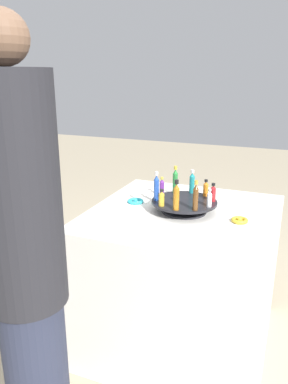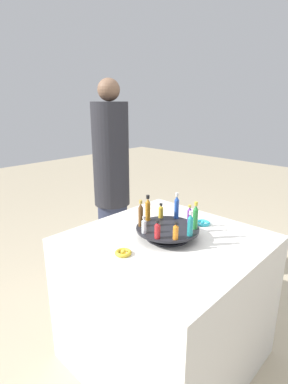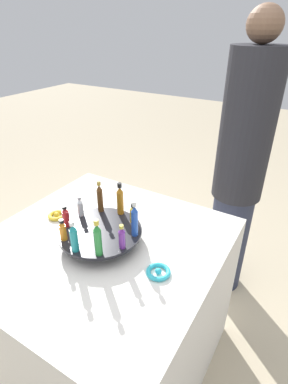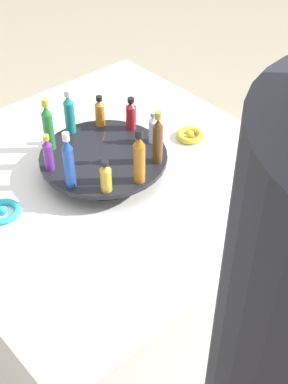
# 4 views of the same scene
# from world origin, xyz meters

# --- Properties ---
(ground_plane) EXTENTS (12.00, 12.00, 0.00)m
(ground_plane) POSITION_xyz_m (0.00, 0.00, 0.00)
(ground_plane) COLOR tan
(party_table) EXTENTS (0.92, 0.92, 0.76)m
(party_table) POSITION_xyz_m (0.00, 0.00, 0.38)
(party_table) COLOR silver
(party_table) RESTS_ON ground_plane
(display_stand) EXTENTS (0.33, 0.33, 0.06)m
(display_stand) POSITION_xyz_m (0.00, 0.00, 0.80)
(display_stand) COLOR black
(display_stand) RESTS_ON party_table
(bottle_gold) EXTENTS (0.03, 0.03, 0.08)m
(bottle_gold) POSITION_xyz_m (0.08, 0.12, 0.86)
(bottle_gold) COLOR gold
(bottle_gold) RESTS_ON display_stand
(bottle_amber) EXTENTS (0.03, 0.03, 0.15)m
(bottle_amber) POSITION_xyz_m (-0.00, 0.14, 0.89)
(bottle_amber) COLOR #AD6B19
(bottle_amber) RESTS_ON display_stand
(bottle_brown) EXTENTS (0.03, 0.03, 0.14)m
(bottle_brown) POSITION_xyz_m (-0.08, 0.11, 0.89)
(bottle_brown) COLOR brown
(bottle_brown) RESTS_ON display_stand
(bottle_clear) EXTENTS (0.02, 0.02, 0.09)m
(bottle_clear) POSITION_xyz_m (-0.13, 0.04, 0.86)
(bottle_clear) COLOR silver
(bottle_clear) RESTS_ON display_stand
(bottle_red) EXTENTS (0.03, 0.03, 0.09)m
(bottle_red) POSITION_xyz_m (-0.13, -0.05, 0.86)
(bottle_red) COLOR #B21E23
(bottle_red) RESTS_ON display_stand
(bottle_orange) EXTENTS (0.03, 0.03, 0.09)m
(bottle_orange) POSITION_xyz_m (-0.08, -0.12, 0.86)
(bottle_orange) COLOR orange
(bottle_orange) RESTS_ON display_stand
(bottle_teal) EXTENTS (0.03, 0.03, 0.13)m
(bottle_teal) POSITION_xyz_m (0.00, -0.14, 0.88)
(bottle_teal) COLOR teal
(bottle_teal) RESTS_ON display_stand
(bottle_green) EXTENTS (0.03, 0.03, 0.15)m
(bottle_green) POSITION_xyz_m (0.08, -0.11, 0.89)
(bottle_green) COLOR #288438
(bottle_green) RESTS_ON display_stand
(bottle_purple) EXTENTS (0.02, 0.02, 0.10)m
(bottle_purple) POSITION_xyz_m (0.13, -0.04, 0.87)
(bottle_purple) COLOR #702D93
(bottle_purple) RESTS_ON display_stand
(bottle_blue) EXTENTS (0.03, 0.03, 0.15)m
(bottle_blue) POSITION_xyz_m (0.13, 0.05, 0.89)
(bottle_blue) COLOR #234CAD
(bottle_blue) RESTS_ON display_stand
(ribbon_bow_teal) EXTENTS (0.09, 0.09, 0.02)m
(ribbon_bow_teal) POSITION_xyz_m (0.28, -0.04, 0.77)
(ribbon_bow_teal) COLOR #2DB7CC
(ribbon_bow_teal) RESTS_ON party_table
(ribbon_bow_gold) EXTENTS (0.08, 0.08, 0.02)m
(ribbon_bow_gold) POSITION_xyz_m (-0.28, 0.04, 0.77)
(ribbon_bow_gold) COLOR gold
(ribbon_bow_gold) RESTS_ON party_table
(person_figure) EXTENTS (0.27, 0.27, 1.61)m
(person_figure) POSITION_xyz_m (0.32, 0.82, 0.81)
(person_figure) COLOR #282D42
(person_figure) RESTS_ON ground_plane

